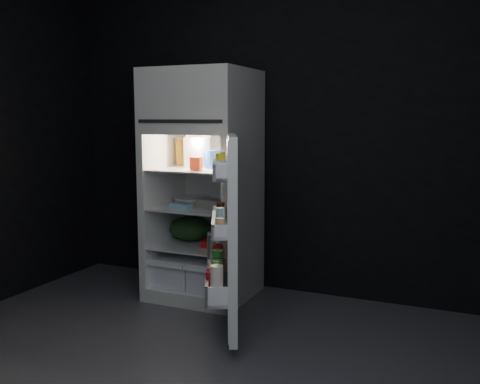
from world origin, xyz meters
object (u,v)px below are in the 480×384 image
at_px(egg_carton, 216,205).
at_px(fridge_door, 227,236).
at_px(yogurt_tray, 219,244).
at_px(refrigerator, 204,177).
at_px(milk_jug, 197,152).

bearing_deg(egg_carton, fridge_door, -37.60).
xyz_separation_m(fridge_door, egg_carton, (-0.38, 0.60, 0.08)).
height_order(egg_carton, yogurt_tray, egg_carton).
relative_size(fridge_door, yogurt_tray, 4.81).
distance_m(refrigerator, yogurt_tray, 0.54).
height_order(fridge_door, yogurt_tray, fridge_door).
bearing_deg(milk_jug, egg_carton, -14.81).
bearing_deg(yogurt_tray, milk_jug, 152.26).
bearing_deg(yogurt_tray, fridge_door, -69.37).
bearing_deg(milk_jug, refrigerator, 24.79).
height_order(milk_jug, egg_carton, milk_jug).
relative_size(refrigerator, milk_jug, 7.42).
height_order(refrigerator, yogurt_tray, refrigerator).
distance_m(refrigerator, egg_carton, 0.28).
bearing_deg(fridge_door, egg_carton, 122.21).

